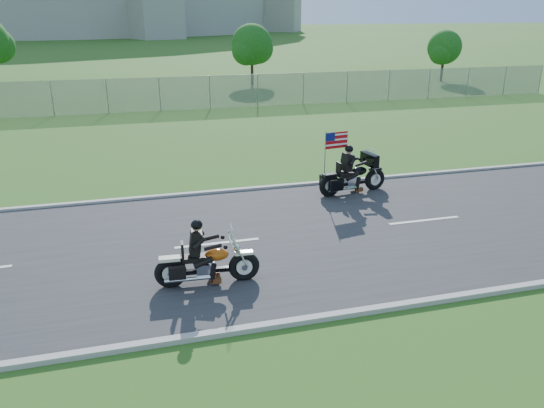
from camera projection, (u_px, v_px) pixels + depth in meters
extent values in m
plane|color=#2A541A|center=(291.00, 237.00, 14.21)|extent=(420.00, 420.00, 0.00)
cube|color=#28282B|center=(291.00, 236.00, 14.21)|extent=(120.00, 8.00, 0.04)
cube|color=#9E9B93|center=(256.00, 189.00, 17.86)|extent=(120.00, 0.18, 0.12)
cube|color=#9E9B93|center=(351.00, 313.00, 10.53)|extent=(120.00, 0.18, 0.12)
cube|color=gray|center=(107.00, 96.00, 30.74)|extent=(60.00, 0.03, 2.00)
cylinder|color=#382316|center=(252.00, 69.00, 42.43)|extent=(0.22, 0.22, 2.52)
sphere|color=#134A13|center=(252.00, 44.00, 41.78)|extent=(3.20, 3.20, 3.20)
sphere|color=#134A13|center=(258.00, 49.00, 42.49)|extent=(2.40, 2.40, 2.40)
sphere|color=#134A13|center=(246.00, 51.00, 41.43)|extent=(2.24, 2.24, 2.24)
cylinder|color=#382316|center=(442.00, 68.00, 44.62)|extent=(0.22, 0.22, 2.24)
sphere|color=#134A13|center=(444.00, 47.00, 44.04)|extent=(2.80, 2.80, 2.80)
sphere|color=#134A13|center=(447.00, 51.00, 44.67)|extent=(2.10, 2.10, 2.10)
sphere|color=#134A13|center=(441.00, 53.00, 43.74)|extent=(1.96, 1.96, 1.96)
torus|color=black|center=(244.00, 266.00, 11.77)|extent=(0.71, 0.22, 0.70)
torus|color=black|center=(171.00, 273.00, 11.47)|extent=(0.71, 0.22, 0.70)
ellipsoid|color=#BC4E0D|center=(217.00, 255.00, 11.54)|extent=(0.55, 0.34, 0.27)
cube|color=black|center=(194.00, 258.00, 11.46)|extent=(0.54, 0.32, 0.11)
cube|color=black|center=(195.00, 243.00, 11.34)|extent=(0.25, 0.39, 0.52)
sphere|color=black|center=(197.00, 225.00, 11.21)|extent=(0.27, 0.27, 0.26)
cube|color=silver|center=(233.00, 234.00, 11.46)|extent=(0.07, 0.44, 0.38)
torus|color=black|center=(375.00, 179.00, 17.74)|extent=(0.77, 0.29, 0.75)
torus|color=black|center=(330.00, 186.00, 17.09)|extent=(0.77, 0.29, 0.75)
ellipsoid|color=black|center=(359.00, 171.00, 17.37)|extent=(0.61, 0.40, 0.28)
cube|color=black|center=(345.00, 174.00, 17.19)|extent=(0.59, 0.38, 0.12)
cube|color=black|center=(347.00, 162.00, 17.07)|extent=(0.30, 0.44, 0.56)
sphere|color=black|center=(349.00, 149.00, 16.94)|extent=(0.31, 0.31, 0.27)
cube|color=black|center=(370.00, 159.00, 17.40)|extent=(0.34, 0.83, 0.40)
cube|color=#B70C11|center=(337.00, 140.00, 16.89)|extent=(0.80, 0.14, 0.53)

